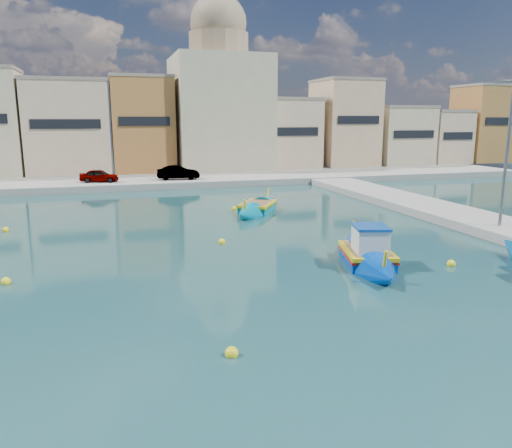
{
  "coord_description": "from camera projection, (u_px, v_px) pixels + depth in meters",
  "views": [
    {
      "loc": [
        -2.31,
        -15.06,
        6.06
      ],
      "look_at": [
        4.0,
        6.0,
        1.4
      ],
      "focal_mm": 35.0,
      "sensor_mm": 36.0,
      "label": 1
    }
  ],
  "objects": [
    {
      "name": "quay_street_lamp",
      "position": [
        506.0,
        153.0,
        25.64
      ],
      "size": [
        1.18,
        0.16,
        8.0
      ],
      "color": "#595B60",
      "rests_on": "ground"
    },
    {
      "name": "church_block",
      "position": [
        219.0,
        97.0,
        54.56
      ],
      "size": [
        10.0,
        10.0,
        19.1
      ],
      "color": "#BFB38F",
      "rests_on": "ground"
    },
    {
      "name": "parked_cars",
      "position": [
        30.0,
        178.0,
        41.96
      ],
      "size": [
        31.83,
        2.07,
        1.26
      ],
      "color": "#4C1919",
      "rests_on": "north_quay"
    },
    {
      "name": "north_quay",
      "position": [
        134.0,
        182.0,
        45.94
      ],
      "size": [
        80.0,
        8.0,
        0.6
      ],
      "primitive_type": "cube",
      "color": "gray",
      "rests_on": "ground"
    },
    {
      "name": "luzzu_cyan_mid",
      "position": [
        257.0,
        208.0,
        32.97
      ],
      "size": [
        5.62,
        7.29,
        2.23
      ],
      "color": "#007B9B",
      "rests_on": "ground"
    },
    {
      "name": "mooring_buoys",
      "position": [
        189.0,
        251.0,
        23.02
      ],
      "size": [
        19.48,
        20.89,
        0.36
      ],
      "color": "yellow",
      "rests_on": "ground"
    },
    {
      "name": "ground",
      "position": [
        190.0,
        311.0,
        16.02
      ],
      "size": [
        160.0,
        160.0,
        0.0
      ],
      "primitive_type": "plane",
      "color": "#133B3B",
      "rests_on": "ground"
    },
    {
      "name": "north_townhouses",
      "position": [
        191.0,
        129.0,
        53.74
      ],
      "size": [
        83.2,
        7.87,
        10.19
      ],
      "color": "#CAAF8C",
      "rests_on": "ground"
    },
    {
      "name": "luzzu_blue_cabin",
      "position": [
        367.0,
        257.0,
        21.14
      ],
      "size": [
        3.75,
        7.72,
        2.66
      ],
      "color": "#003BA8",
      "rests_on": "ground"
    }
  ]
}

